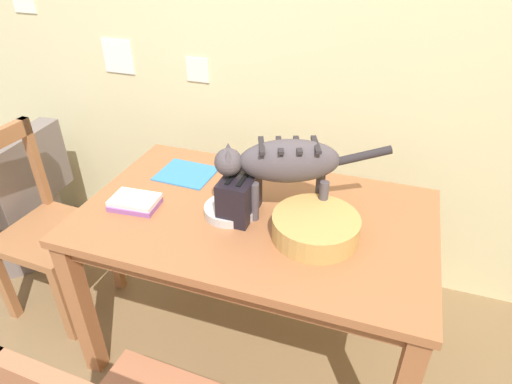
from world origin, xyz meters
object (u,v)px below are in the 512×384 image
(saucer_bowl, at_px, (230,210))
(magazine, at_px, (186,174))
(toaster, at_px, (239,196))
(wicker_armchair, at_px, (11,212))
(wicker_basket, at_px, (315,227))
(wooden_chair_near, at_px, (43,229))
(coffee_mug, at_px, (231,197))
(book_stack, at_px, (135,202))
(dining_table, at_px, (256,231))
(cat, at_px, (284,163))

(saucer_bowl, height_order, magazine, saucer_bowl)
(toaster, distance_m, wicker_armchair, 1.66)
(wicker_basket, height_order, wicker_armchair, wicker_basket)
(saucer_bowl, bearing_deg, wicker_basket, -5.84)
(saucer_bowl, distance_m, wooden_chair_near, 1.03)
(magazine, bearing_deg, coffee_mug, -33.80)
(saucer_bowl, xyz_separation_m, book_stack, (-0.38, -0.08, 0.00))
(dining_table, bearing_deg, coffee_mug, -159.29)
(magazine, height_order, wicker_armchair, wicker_armchair)
(coffee_mug, height_order, wicker_armchair, coffee_mug)
(book_stack, bearing_deg, dining_table, 13.14)
(dining_table, bearing_deg, saucer_bowl, -159.95)
(cat, bearing_deg, magazine, 51.93)
(wicker_basket, relative_size, toaster, 1.59)
(toaster, height_order, wicker_armchair, toaster)
(wooden_chair_near, bearing_deg, coffee_mug, 94.98)
(book_stack, xyz_separation_m, wooden_chair_near, (-0.59, 0.04, -0.31))
(cat, height_order, magazine, cat)
(coffee_mug, bearing_deg, magazine, 144.14)
(saucer_bowl, distance_m, wicker_basket, 0.35)
(wicker_armchair, bearing_deg, book_stack, -109.41)
(wooden_chair_near, relative_size, wicker_armchair, 1.21)
(magazine, xyz_separation_m, wicker_basket, (0.65, -0.26, 0.04))
(dining_table, height_order, toaster, toaster)
(dining_table, height_order, wicker_armchair, wicker_armchair)
(cat, relative_size, wicker_armchair, 0.79)
(coffee_mug, relative_size, book_stack, 0.67)
(toaster, xyz_separation_m, wooden_chair_near, (-1.01, -0.05, -0.38))
(magazine, bearing_deg, toaster, -29.91)
(dining_table, height_order, saucer_bowl, saucer_bowl)
(coffee_mug, height_order, wooden_chair_near, wooden_chair_near)
(wicker_basket, bearing_deg, saucer_bowl, 174.16)
(cat, xyz_separation_m, wicker_basket, (0.16, -0.11, -0.18))
(coffee_mug, distance_m, magazine, 0.39)
(book_stack, bearing_deg, coffee_mug, 11.27)
(dining_table, height_order, cat, cat)
(cat, relative_size, wooden_chair_near, 0.66)
(magazine, relative_size, wicker_basket, 0.77)
(toaster, xyz_separation_m, wicker_armchair, (-1.54, 0.22, -0.57))
(book_stack, relative_size, wicker_armchair, 0.25)
(coffee_mug, bearing_deg, saucer_bowl, 180.00)
(dining_table, relative_size, book_stack, 6.97)
(coffee_mug, relative_size, wicker_basket, 0.42)
(coffee_mug, bearing_deg, wicker_basket, -5.89)
(cat, xyz_separation_m, saucer_bowl, (-0.19, -0.07, -0.20))
(wicker_basket, relative_size, wicker_armchair, 0.41)
(book_stack, bearing_deg, saucer_bowl, 11.36)
(saucer_bowl, bearing_deg, coffee_mug, -0.00)
(dining_table, relative_size, coffee_mug, 10.39)
(cat, xyz_separation_m, coffee_mug, (-0.19, -0.07, -0.14))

